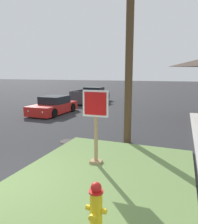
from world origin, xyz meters
The scene contains 8 objects.
ground_plane centered at (0.00, 0.00, 0.00)m, with size 160.00×160.00×0.00m, color #2B2B2D.
grass_corner_patch centered at (2.12, 1.42, 0.04)m, with size 4.75×5.75×0.08m, color #668447.
fire_hydrant centered at (2.76, -0.81, 0.54)m, with size 0.38×0.34×0.98m.
stop_sign centered at (1.61, 2.03, 1.24)m, with size 0.81×0.30×2.30m.
manhole_cover centered at (-0.39, 3.84, 0.01)m, with size 0.70×0.70×0.02m, color black.
parked_sedan_red centered at (-4.61, 9.29, 0.54)m, with size 1.96×4.16×1.25m.
pickup_truck_charcoal centered at (-4.42, 15.75, 0.62)m, with size 2.31×5.23×1.48m.
utility_pole centered at (1.97, 4.68, 4.58)m, with size 1.59×0.31×8.82m.
Camera 1 is at (4.03, -3.95, 2.87)m, focal length 34.79 mm.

